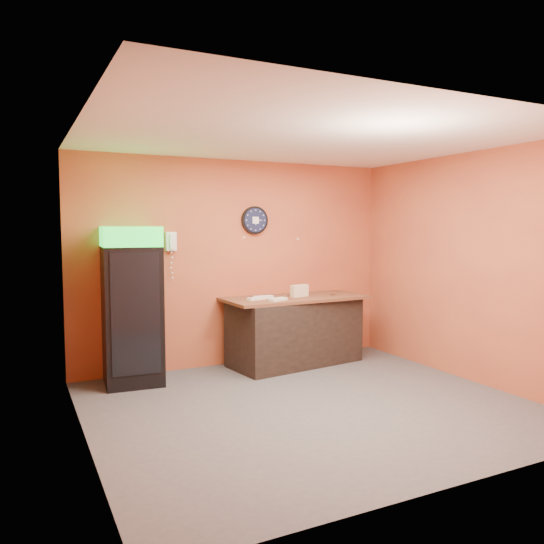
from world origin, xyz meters
TOP-DOWN VIEW (x-y plane):
  - floor at (0.00, 0.00)m, footprint 4.50×4.50m
  - back_wall at (0.00, 2.00)m, footprint 4.50×0.02m
  - left_wall at (-2.25, 0.00)m, footprint 0.02×4.00m
  - right_wall at (2.25, 0.00)m, footprint 0.02×4.00m
  - ceiling at (0.00, 0.00)m, footprint 4.50×4.00m
  - beverage_cooler at (-1.51, 1.61)m, footprint 0.71×0.72m
  - prep_counter at (0.69, 1.60)m, footprint 1.88×1.03m
  - wall_clock at (0.25, 1.97)m, footprint 0.39×0.06m
  - wall_phone at (-0.94, 1.95)m, footprint 0.13×0.11m
  - butcher_paper at (0.69, 1.60)m, footprint 2.00×0.95m
  - sub_roll_stack at (0.74, 1.56)m, footprint 0.27×0.14m
  - wrapped_sandwich_left at (0.07, 1.53)m, footprint 0.26×0.16m
  - wrapped_sandwich_mid at (0.30, 1.34)m, footprint 0.27×0.17m
  - wrapped_sandwich_right at (0.21, 1.60)m, footprint 0.27×0.12m
  - kitchen_tool at (0.73, 1.71)m, footprint 0.06×0.06m

SIDE VIEW (x-z plane):
  - floor at x=0.00m, z-range 0.00..0.00m
  - prep_counter at x=0.69m, z-range 0.00..0.90m
  - butcher_paper at x=0.69m, z-range 0.90..0.94m
  - beverage_cooler at x=-1.51m, z-range -0.02..1.87m
  - wrapped_sandwich_left at x=0.07m, z-range 0.94..0.97m
  - wrapped_sandwich_mid at x=0.30m, z-range 0.94..0.97m
  - wrapped_sandwich_right at x=0.21m, z-range 0.94..0.97m
  - kitchen_tool at x=0.73m, z-range 0.94..1.00m
  - sub_roll_stack at x=0.74m, z-range 0.94..1.10m
  - back_wall at x=0.00m, z-range 0.00..2.80m
  - left_wall at x=-2.25m, z-range 0.00..2.80m
  - right_wall at x=2.25m, z-range 0.00..2.80m
  - wall_phone at x=-0.94m, z-range 1.59..1.83m
  - wall_clock at x=0.25m, z-range 1.79..2.18m
  - ceiling at x=0.00m, z-range 2.79..2.81m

